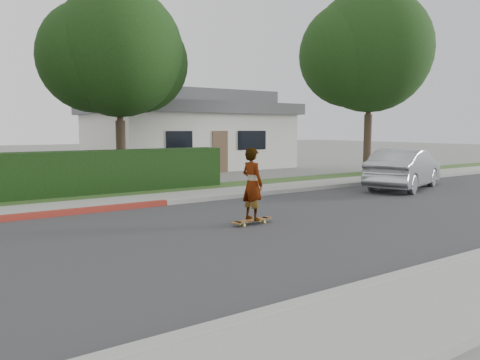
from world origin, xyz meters
The scene contains 13 objects.
ground centered at (0.00, 0.00, 0.00)m, with size 120.00×120.00×0.00m, color slate.
road centered at (0.00, 0.00, 0.01)m, with size 60.00×8.00×0.01m, color #2D2D30.
curb_near centered at (0.00, -4.10, 0.07)m, with size 60.00×0.20×0.15m, color #9E9E99.
sidewalk_near centered at (0.00, -5.00, 0.06)m, with size 60.00×1.60×0.12m, color gray.
curb_far centered at (0.00, 4.10, 0.07)m, with size 60.00×0.20×0.15m, color #9E9E99.
sidewalk_far centered at (0.00, 5.00, 0.06)m, with size 60.00×1.60×0.12m, color gray.
planting_strip centered at (0.00, 6.60, 0.05)m, with size 60.00×1.60×0.10m, color #2D4C1E.
tree_center centered at (1.49, 9.19, 4.90)m, with size 5.66×4.84×7.44m.
tree_right centered at (12.49, 6.69, 5.63)m, with size 6.32×5.60×8.56m.
house centered at (8.00, 16.00, 2.10)m, with size 10.60×8.60×4.30m.
skateboard centered at (1.46, 0.45, 0.10)m, with size 1.17×0.32×0.11m.
skateboarder centered at (1.46, 0.45, 0.95)m, with size 0.61×0.40×1.67m, color white.
car_silver centered at (9.88, 2.52, 0.74)m, with size 1.57×4.49×1.48m, color #A4A7AB.
Camera 1 is at (-4.81, -8.20, 2.23)m, focal length 35.00 mm.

